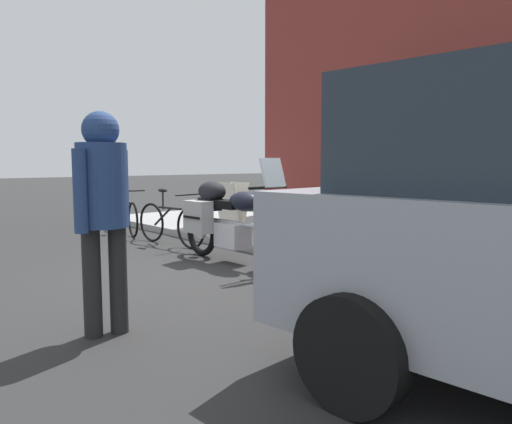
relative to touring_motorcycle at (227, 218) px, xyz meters
name	(u,v)px	position (x,y,z in m)	size (l,w,h in m)	color
ground_plane	(214,275)	(0.47, -0.56, -0.61)	(80.00, 80.00, 0.00)	#2B2B2B
touring_motorcycle	(227,218)	(0.00, 0.00, 0.00)	(2.18, 0.70, 1.41)	black
parked_bicycle	(170,223)	(-1.71, 0.14, -0.24)	(1.70, 0.48, 0.92)	black
pedestrian_walking	(102,197)	(1.56, -2.39, 0.48)	(0.50, 0.52, 1.74)	black
sandwich_board_sign	(232,207)	(-1.64, 1.37, -0.05)	(0.55, 0.40, 0.88)	silver
second_bicycle_by_cafe	(126,215)	(-3.40, 0.18, -0.25)	(1.68, 0.55, 0.91)	black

